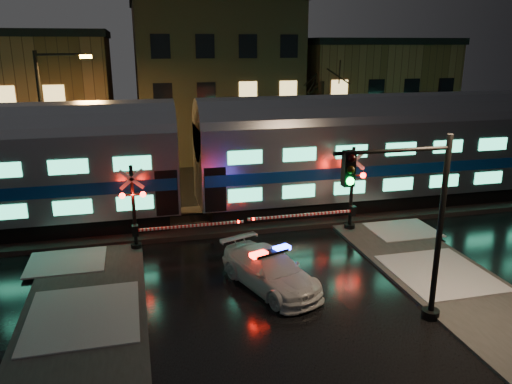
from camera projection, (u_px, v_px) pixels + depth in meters
ground at (256, 261)px, 20.42m from camera, size 120.00×120.00×0.00m
ballast at (232, 219)px, 25.04m from camera, size 90.00×4.20×0.24m
sidewalk_left at (74, 374)px, 13.33m from camera, size 4.00×20.00×0.12m
sidewalk_right at (493, 314)px, 16.32m from camera, size 4.00×20.00×0.12m
building_left at (13, 101)px, 36.63m from camera, size 14.00×10.00×9.00m
building_mid at (213, 80)px, 40.19m from camera, size 12.00×11.00×11.50m
building_right at (363, 96)px, 43.14m from camera, size 12.00×10.00×8.50m
train at (187, 158)px, 23.61m from camera, size 51.00×3.12×5.92m
police_car at (270, 270)px, 18.05m from camera, size 3.34×4.99×1.50m
crossing_signal_right at (345, 198)px, 23.20m from camera, size 5.70×0.65×4.04m
crossing_signal_left at (143, 216)px, 21.12m from camera, size 5.30×0.63×3.75m
traffic_light at (413, 228)px, 15.02m from camera, size 3.90×0.70×6.03m
streetlight at (49, 121)px, 25.45m from camera, size 2.76×0.29×8.25m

